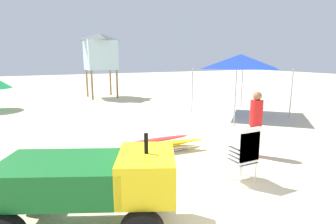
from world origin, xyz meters
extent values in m
plane|color=beige|center=(0.00, 0.00, 0.00)|extent=(80.00, 80.00, 0.00)
cube|color=#146023|center=(-2.50, 0.71, 0.85)|extent=(2.10, 1.75, 0.50)
cube|color=yellow|center=(-1.41, 0.21, 0.90)|extent=(1.19, 1.33, 0.60)
cylinder|color=black|center=(-1.41, 0.21, 1.35)|extent=(0.08, 0.08, 0.30)
cylinder|color=black|center=(-1.22, 0.73, 0.30)|extent=(0.62, 0.42, 0.60)
cylinder|color=black|center=(-2.85, 1.48, 0.30)|extent=(0.62, 0.42, 0.60)
cube|color=silver|center=(0.99, 0.84, 0.44)|extent=(0.48, 0.48, 0.04)
cube|color=silver|center=(0.99, 0.62, 0.64)|extent=(0.48, 0.04, 0.40)
cube|color=silver|center=(0.99, 0.84, 0.53)|extent=(0.48, 0.48, 0.04)
cube|color=silver|center=(0.99, 0.62, 0.73)|extent=(0.48, 0.04, 0.40)
cube|color=silver|center=(0.99, 0.84, 0.62)|extent=(0.48, 0.48, 0.04)
cube|color=silver|center=(0.99, 0.62, 0.82)|extent=(0.48, 0.04, 0.40)
cube|color=silver|center=(0.99, 0.84, 0.71)|extent=(0.48, 0.48, 0.04)
cube|color=silver|center=(0.99, 0.62, 0.91)|extent=(0.48, 0.04, 0.40)
cube|color=silver|center=(0.99, 0.84, 0.80)|extent=(0.48, 0.48, 0.04)
cube|color=silver|center=(0.99, 0.62, 1.00)|extent=(0.48, 0.04, 0.40)
cylinder|color=silver|center=(1.20, 1.05, 0.21)|extent=(0.04, 0.04, 0.42)
cylinder|color=silver|center=(0.78, 1.05, 0.21)|extent=(0.04, 0.04, 0.42)
cylinder|color=silver|center=(1.20, 0.63, 0.21)|extent=(0.04, 0.04, 0.42)
cylinder|color=silver|center=(0.78, 0.63, 0.21)|extent=(0.04, 0.04, 0.42)
ellipsoid|color=white|center=(-0.03, 3.23, 0.04)|extent=(2.22, 0.62, 0.08)
ellipsoid|color=white|center=(0.03, 3.19, 0.12)|extent=(2.56, 0.71, 0.08)
ellipsoid|color=yellow|center=(0.19, 3.06, 0.20)|extent=(2.51, 0.65, 0.08)
ellipsoid|color=yellow|center=(0.22, 3.10, 0.28)|extent=(2.46, 0.65, 0.08)
ellipsoid|color=red|center=(0.14, 3.22, 0.36)|extent=(1.92, 0.27, 0.08)
cylinder|color=red|center=(2.23, 1.82, 0.41)|extent=(0.14, 0.14, 0.83)
cylinder|color=red|center=(2.39, 1.82, 0.41)|extent=(0.14, 0.14, 0.83)
cylinder|color=red|center=(2.31, 1.82, 1.16)|extent=(0.32, 0.32, 0.66)
sphere|color=#9E6B47|center=(2.31, 1.82, 1.60)|extent=(0.22, 0.22, 0.22)
cylinder|color=#B2B2B7|center=(4.00, 4.59, 1.05)|extent=(0.05, 0.05, 2.09)
cylinder|color=#B2B2B7|center=(7.03, 4.59, 1.05)|extent=(0.05, 0.05, 2.09)
cylinder|color=#B2B2B7|center=(4.00, 7.62, 1.05)|extent=(0.05, 0.05, 2.09)
cylinder|color=#B2B2B7|center=(7.03, 7.62, 1.05)|extent=(0.05, 0.05, 2.09)
pyramid|color=#1938BF|center=(5.51, 6.10, 2.39)|extent=(3.03, 3.03, 0.60)
cylinder|color=olive|center=(0.59, 13.60, 0.89)|extent=(0.12, 0.12, 1.79)
cylinder|color=olive|center=(2.15, 13.60, 0.89)|extent=(0.12, 0.12, 1.79)
cylinder|color=olive|center=(0.59, 15.16, 0.89)|extent=(0.12, 0.12, 1.79)
cylinder|color=olive|center=(2.15, 15.16, 0.89)|extent=(0.12, 0.12, 1.79)
cube|color=silver|center=(1.37, 14.38, 2.69)|extent=(1.80, 1.80, 1.80)
pyramid|color=#4C5156|center=(1.37, 14.38, 3.81)|extent=(1.98, 1.98, 0.45)
camera|label=1|loc=(-2.84, -3.29, 2.56)|focal=29.31mm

